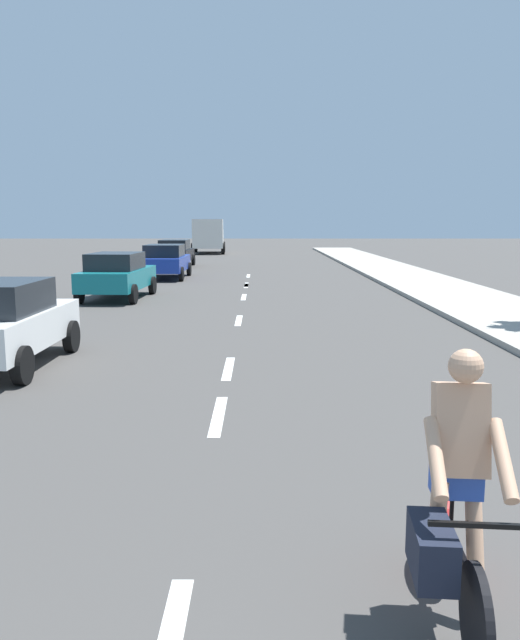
{
  "coord_description": "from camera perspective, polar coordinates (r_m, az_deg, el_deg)",
  "views": [
    {
      "loc": [
        0.57,
        0.93,
        2.61
      ],
      "look_at": [
        0.56,
        10.62,
        1.1
      ],
      "focal_mm": 35.56,
      "sensor_mm": 36.0,
      "label": 1
    }
  ],
  "objects": [
    {
      "name": "lane_stripe_8",
      "position": [
        30.75,
        -1.01,
        3.99
      ],
      "size": [
        0.16,
        1.8,
        0.01
      ],
      "primitive_type": "cube",
      "color": "white",
      "rests_on": "ground"
    },
    {
      "name": "lane_stripe_7",
      "position": [
        26.03,
        -1.2,
        3.11
      ],
      "size": [
        0.16,
        1.8,
        0.01
      ],
      "primitive_type": "cube",
      "color": "white",
      "rests_on": "ground"
    },
    {
      "name": "sidewalk_strip",
      "position": [
        22.3,
        17.98,
        1.88
      ],
      "size": [
        3.6,
        80.0,
        0.14
      ],
      "primitive_type": "cube",
      "color": "#9E998E",
      "rests_on": "ground"
    },
    {
      "name": "parked_car_teal",
      "position": [
        22.08,
        -12.68,
        4.04
      ],
      "size": [
        2.1,
        4.25,
        1.57
      ],
      "rotation": [
        0.0,
        0.0,
        -0.05
      ],
      "color": "#14727A",
      "rests_on": "ground"
    },
    {
      "name": "lane_stripe_6",
      "position": [
        26.45,
        -1.18,
        3.2
      ],
      "size": [
        0.16,
        1.8,
        0.01
      ],
      "primitive_type": "cube",
      "color": "white",
      "rests_on": "ground"
    },
    {
      "name": "lane_stripe_2",
      "position": [
        8.72,
        -3.72,
        -8.55
      ],
      "size": [
        0.16,
        1.8,
        0.01
      ],
      "primitive_type": "cube",
      "color": "white",
      "rests_on": "ground"
    },
    {
      "name": "parked_car_blue",
      "position": [
        29.67,
        -8.48,
        5.34
      ],
      "size": [
        2.03,
        4.37,
        1.57
      ],
      "rotation": [
        0.0,
        0.0,
        -0.0
      ],
      "color": "#1E389E",
      "rests_on": "ground"
    },
    {
      "name": "ground_plane",
      "position": [
        19.26,
        -1.63,
        1.06
      ],
      "size": [
        160.0,
        160.0,
        0.0
      ],
      "primitive_type": "plane",
      "color": "#423F3D"
    },
    {
      "name": "lane_stripe_5",
      "position": [
        22.09,
        -1.42,
        2.08
      ],
      "size": [
        0.16,
        1.8,
        0.01
      ],
      "primitive_type": "cube",
      "color": "white",
      "rests_on": "ground"
    },
    {
      "name": "parked_car_white",
      "position": [
        12.25,
        -22.12,
        -0.13
      ],
      "size": [
        1.82,
        3.85,
        1.57
      ],
      "rotation": [
        0.0,
        0.0,
        -0.01
      ],
      "color": "white",
      "rests_on": "ground"
    },
    {
      "name": "lane_stripe_4",
      "position": [
        16.86,
        -1.87,
        -0.04
      ],
      "size": [
        0.16,
        1.8,
        0.01
      ],
      "primitive_type": "cube",
      "color": "white",
      "rests_on": "ground"
    },
    {
      "name": "lane_stripe_3",
      "position": [
        11.41,
        -2.8,
        -4.36
      ],
      "size": [
        0.16,
        1.8,
        0.01
      ],
      "primitive_type": "cube",
      "color": "white",
      "rests_on": "ground"
    },
    {
      "name": "parked_car_black",
      "position": [
        37.24,
        -7.61,
        6.05
      ],
      "size": [
        1.99,
        4.23,
        1.57
      ],
      "rotation": [
        0.0,
        0.0,
        -0.01
      ],
      "color": "black",
      "rests_on": "ground"
    },
    {
      "name": "cyclist",
      "position": [
        4.4,
        17.04,
        -15.37
      ],
      "size": [
        0.64,
        1.71,
        1.82
      ],
      "rotation": [
        0.0,
        0.0,
        3.05
      ],
      "color": "black",
      "rests_on": "ground"
    },
    {
      "name": "delivery_truck",
      "position": [
        52.98,
        -4.6,
        7.63
      ],
      "size": [
        2.89,
        6.34,
        2.8
      ],
      "rotation": [
        0.0,
        0.0,
        0.04
      ],
      "color": "beige",
      "rests_on": "ground"
    }
  ]
}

